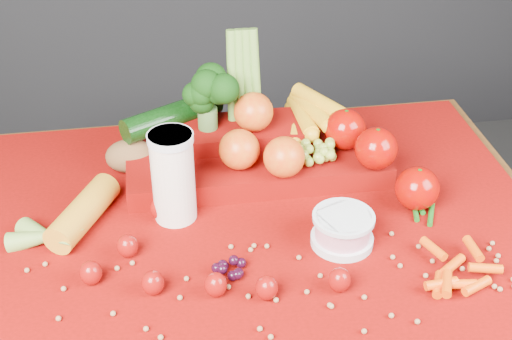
{
  "coord_description": "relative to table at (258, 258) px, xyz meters",
  "views": [
    {
      "loc": [
        -0.17,
        -1.05,
        1.57
      ],
      "look_at": [
        0.0,
        0.02,
        0.85
      ],
      "focal_mm": 50.0,
      "sensor_mm": 36.0,
      "label": 1
    }
  ],
  "objects": [
    {
      "name": "table",
      "position": [
        0.0,
        0.0,
        0.0
      ],
      "size": [
        1.1,
        0.8,
        0.75
      ],
      "color": "#351C0C",
      "rests_on": "ground"
    },
    {
      "name": "red_cloth",
      "position": [
        0.0,
        0.0,
        0.1
      ],
      "size": [
        1.05,
        0.75,
        0.01
      ],
      "primitive_type": "cube",
      "color": "#790404",
      "rests_on": "table"
    },
    {
      "name": "milk_glass",
      "position": [
        -0.15,
        0.02,
        0.2
      ],
      "size": [
        0.08,
        0.08,
        0.18
      ],
      "rotation": [
        0.0,
        0.0,
        0.28
      ],
      "color": "silver",
      "rests_on": "red_cloth"
    },
    {
      "name": "yogurt_bowl",
      "position": [
        0.13,
        -0.1,
        0.14
      ],
      "size": [
        0.11,
        0.11,
        0.06
      ],
      "rotation": [
        0.0,
        0.0,
        -0.16
      ],
      "color": "silver",
      "rests_on": "red_cloth"
    },
    {
      "name": "strawberry_scatter",
      "position": [
        -0.13,
        -0.15,
        0.13
      ],
      "size": [
        0.44,
        0.28,
        0.05
      ],
      "color": "#930607",
      "rests_on": "red_cloth"
    },
    {
      "name": "dark_grape_cluster",
      "position": [
        -0.08,
        -0.16,
        0.12
      ],
      "size": [
        0.06,
        0.05,
        0.03
      ],
      "primitive_type": null,
      "color": "black",
      "rests_on": "red_cloth"
    },
    {
      "name": "soybean_scatter",
      "position": [
        0.0,
        -0.2,
        0.11
      ],
      "size": [
        0.84,
        0.24,
        0.01
      ],
      "primitive_type": null,
      "color": "#946740",
      "rests_on": "red_cloth"
    },
    {
      "name": "corn_ear",
      "position": [
        -0.36,
        -0.01,
        0.13
      ],
      "size": [
        0.25,
        0.26,
        0.06
      ],
      "rotation": [
        0.0,
        0.0,
        1.09
      ],
      "color": "gold",
      "rests_on": "red_cloth"
    },
    {
      "name": "potato",
      "position": [
        -0.23,
        0.19,
        0.14
      ],
      "size": [
        0.1,
        0.07,
        0.07
      ],
      "primitive_type": "ellipsoid",
      "color": "brown",
      "rests_on": "red_cloth"
    },
    {
      "name": "baby_carrot_pile",
      "position": [
        0.31,
        -0.22,
        0.12
      ],
      "size": [
        0.17,
        0.17,
        0.03
      ],
      "primitive_type": null,
      "color": "#DF4707",
      "rests_on": "red_cloth"
    },
    {
      "name": "green_bean_pile",
      "position": [
        0.31,
        -0.01,
        0.11
      ],
      "size": [
        0.14,
        0.12,
        0.01
      ],
      "primitive_type": null,
      "color": "#145814",
      "rests_on": "red_cloth"
    },
    {
      "name": "produce_mound",
      "position": [
        0.05,
        0.15,
        0.17
      ],
      "size": [
        0.59,
        0.38,
        0.27
      ],
      "color": "#790404",
      "rests_on": "red_cloth"
    }
  ]
}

